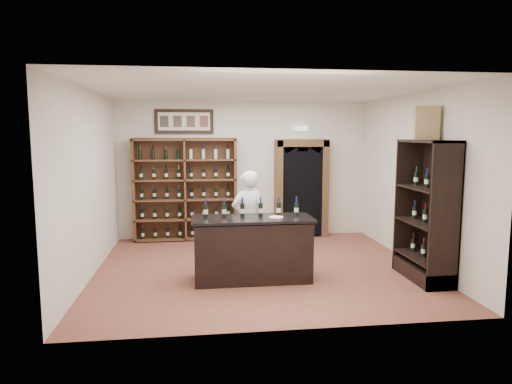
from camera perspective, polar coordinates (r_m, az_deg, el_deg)
floor at (r=7.93m, az=0.47°, el=-9.50°), size 5.50×5.50×0.00m
ceiling at (r=7.63m, az=0.50°, el=12.62°), size 5.50×5.50×0.00m
wall_back at (r=10.11m, az=-1.45°, el=2.82°), size 5.50×0.04×3.00m
wall_left at (r=7.76m, az=-20.08°, el=0.99°), size 0.04×5.00×3.00m
wall_right at (r=8.46m, az=19.28°, el=1.51°), size 0.04×5.00×3.00m
wine_shelf at (r=9.93m, az=-8.82°, el=0.33°), size 2.20×0.38×2.20m
framed_picture at (r=10.00m, az=-8.97°, el=8.70°), size 1.25×0.04×0.52m
arched_doorway at (r=10.18m, az=5.67°, el=0.77°), size 1.17×0.35×2.17m
emergency_light at (r=10.20m, az=5.65°, el=7.88°), size 0.30×0.10×0.10m
tasting_counter at (r=7.20m, az=-0.46°, el=-7.17°), size 1.88×0.78×1.00m
counter_bottle_0 at (r=7.12m, az=-6.32°, el=-2.33°), size 0.07×0.07×0.30m
counter_bottle_1 at (r=7.14m, az=-4.01°, el=-2.29°), size 0.07×0.07×0.30m
counter_bottle_2 at (r=7.16m, az=-1.71°, el=-2.24°), size 0.07×0.07×0.30m
counter_bottle_3 at (r=7.19m, az=0.58°, el=-2.19°), size 0.07×0.07×0.30m
counter_bottle_4 at (r=7.24m, az=2.84°, el=-2.14°), size 0.07×0.07×0.30m
counter_bottle_5 at (r=7.29m, az=5.07°, el=-2.09°), size 0.07×0.07×0.30m
side_cabinet at (r=7.68m, az=20.54°, el=-4.74°), size 0.48×1.20×2.20m
shopkeeper at (r=7.83m, az=-1.05°, el=-3.43°), size 0.72×0.61×1.67m
plate at (r=7.07m, az=2.53°, el=-3.18°), size 0.22×0.22×0.02m
wine_crate at (r=7.66m, az=20.55°, el=8.09°), size 0.40×0.24×0.52m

